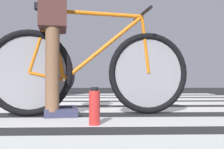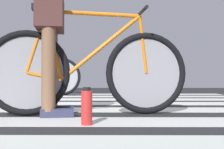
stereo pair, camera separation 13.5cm
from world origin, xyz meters
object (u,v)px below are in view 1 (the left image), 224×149
object	(u,v)px
cyclist_1_of_2	(54,38)
bicycle_2_of_2	(30,75)
cyclist_2_of_2	(15,62)
bicycle_1_of_2	(91,70)
water_bottle	(94,107)

from	to	relation	value
cyclist_1_of_2	bicycle_2_of_2	xyz separation A→B (m)	(-0.97, 3.16, -0.26)
bicycle_2_of_2	cyclist_2_of_2	distance (m)	0.40
bicycle_1_of_2	water_bottle	distance (m)	0.63
bicycle_1_of_2	bicycle_2_of_2	bearing A→B (deg)	104.34
cyclist_1_of_2	water_bottle	xyz separation A→B (m)	(0.35, -0.52, -0.52)
bicycle_2_of_2	cyclist_2_of_2	xyz separation A→B (m)	(-0.31, 0.04, 0.26)
cyclist_2_of_2	water_bottle	bearing A→B (deg)	-59.14
cyclist_1_of_2	water_bottle	size ratio (longest dim) A/B	3.95
bicycle_2_of_2	water_bottle	xyz separation A→B (m)	(1.32, -3.68, -0.27)
cyclist_2_of_2	bicycle_2_of_2	bearing A→B (deg)	0.00
bicycle_1_of_2	bicycle_2_of_2	size ratio (longest dim) A/B	1.00
cyclist_1_of_2	water_bottle	bearing A→B (deg)	-63.76
cyclist_2_of_2	bicycle_1_of_2	bearing A→B (deg)	-56.16
bicycle_1_of_2	water_bottle	xyz separation A→B (m)	(0.05, -0.56, -0.27)
cyclist_2_of_2	water_bottle	world-z (taller)	cyclist_2_of_2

